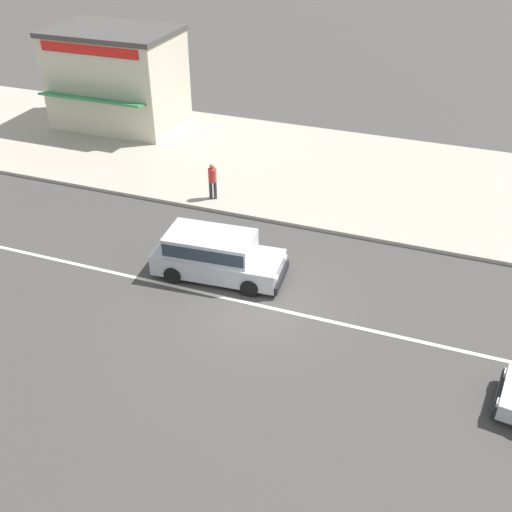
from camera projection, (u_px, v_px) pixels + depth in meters
ground_plane at (254, 304)px, 19.23m from camera, size 160.00×160.00×0.00m
lane_centre_stripe at (254, 304)px, 19.23m from camera, size 50.40×0.14×0.01m
kerb_strip at (331, 173)px, 27.09m from camera, size 68.00×10.00×0.15m
minivan_silver_0 at (215, 253)px, 20.18m from camera, size 4.55×2.13×1.56m
pedestrian_near_clock at (212, 179)px, 24.46m from camera, size 0.34×0.34×1.54m
shopfront_corner_warung at (117, 77)px, 30.81m from camera, size 6.35×5.06×4.84m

